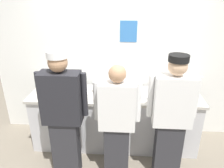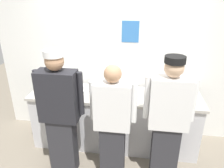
# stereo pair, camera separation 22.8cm
# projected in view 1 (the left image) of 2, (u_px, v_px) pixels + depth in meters

# --- Properties ---
(ground_plane) EXTENTS (9.00, 9.00, 0.00)m
(ground_plane) POSITION_uv_depth(u_px,v_px,m) (113.00, 157.00, 3.27)
(ground_plane) COLOR slate
(wall_back) EXTENTS (4.05, 0.11, 2.66)m
(wall_back) POSITION_uv_depth(u_px,v_px,m) (117.00, 58.00, 3.50)
(wall_back) COLOR white
(wall_back) RESTS_ON ground
(prep_counter) EXTENTS (2.58, 0.67, 0.90)m
(prep_counter) POSITION_uv_depth(u_px,v_px,m) (115.00, 119.00, 3.42)
(prep_counter) COLOR silver
(prep_counter) RESTS_ON ground
(chef_near_left) EXTENTS (0.62, 0.24, 1.73)m
(chef_near_left) POSITION_uv_depth(u_px,v_px,m) (63.00, 114.00, 2.65)
(chef_near_left) COLOR #2D2D33
(chef_near_left) RESTS_ON ground
(chef_center) EXTENTS (0.58, 0.24, 1.57)m
(chef_center) POSITION_uv_depth(u_px,v_px,m) (117.00, 122.00, 2.67)
(chef_center) COLOR #2D2D33
(chef_center) RESTS_ON ground
(chef_far_right) EXTENTS (0.61, 0.24, 1.69)m
(chef_far_right) POSITION_uv_depth(u_px,v_px,m) (171.00, 117.00, 2.64)
(chef_far_right) COLOR #2D2D33
(chef_far_right) RESTS_ON ground
(plate_stack_front) EXTENTS (0.22, 0.22, 0.10)m
(plate_stack_front) POSITION_uv_depth(u_px,v_px,m) (134.00, 95.00, 3.11)
(plate_stack_front) COLOR white
(plate_stack_front) RESTS_ON prep_counter
(plate_stack_rear) EXTENTS (0.23, 0.23, 0.10)m
(plate_stack_rear) POSITION_uv_depth(u_px,v_px,m) (163.00, 93.00, 3.18)
(plate_stack_rear) COLOR white
(plate_stack_rear) RESTS_ON prep_counter
(mixing_bowl_steel) EXTENTS (0.31, 0.31, 0.10)m
(mixing_bowl_steel) POSITION_uv_depth(u_px,v_px,m) (103.00, 89.00, 3.29)
(mixing_bowl_steel) COLOR #B7BABF
(mixing_bowl_steel) RESTS_ON prep_counter
(sheet_tray) EXTENTS (0.49, 0.36, 0.02)m
(sheet_tray) POSITION_uv_depth(u_px,v_px,m) (57.00, 92.00, 3.29)
(sheet_tray) COLOR #B7BABF
(sheet_tray) RESTS_ON prep_counter
(squeeze_bottle_primary) EXTENTS (0.05, 0.05, 0.18)m
(squeeze_bottle_primary) POSITION_uv_depth(u_px,v_px,m) (106.00, 95.00, 3.03)
(squeeze_bottle_primary) COLOR orange
(squeeze_bottle_primary) RESTS_ON prep_counter
(ramekin_green_sauce) EXTENTS (0.09, 0.09, 0.04)m
(ramekin_green_sauce) POSITION_uv_depth(u_px,v_px,m) (149.00, 97.00, 3.09)
(ramekin_green_sauce) COLOR white
(ramekin_green_sauce) RESTS_ON prep_counter
(ramekin_orange_sauce) EXTENTS (0.10, 0.10, 0.05)m
(ramekin_orange_sauce) POSITION_uv_depth(u_px,v_px,m) (83.00, 87.00, 3.42)
(ramekin_orange_sauce) COLOR white
(ramekin_orange_sauce) RESTS_ON prep_counter
(ramekin_red_sauce) EXTENTS (0.11, 0.11, 0.04)m
(ramekin_red_sauce) POSITION_uv_depth(u_px,v_px,m) (85.00, 93.00, 3.23)
(ramekin_red_sauce) COLOR white
(ramekin_red_sauce) RESTS_ON prep_counter
(deli_cup) EXTENTS (0.09, 0.09, 0.09)m
(deli_cup) POSITION_uv_depth(u_px,v_px,m) (177.00, 98.00, 3.01)
(deli_cup) COLOR white
(deli_cup) RESTS_ON prep_counter
(chefs_knife) EXTENTS (0.28, 0.03, 0.02)m
(chefs_knife) POSITION_uv_depth(u_px,v_px,m) (163.00, 98.00, 3.11)
(chefs_knife) COLOR #B7BABF
(chefs_knife) RESTS_ON prep_counter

